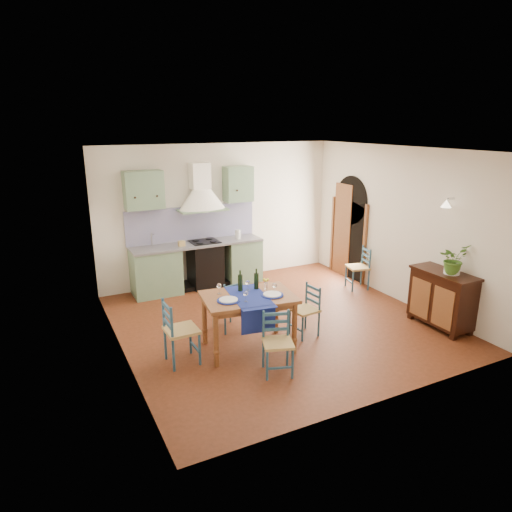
# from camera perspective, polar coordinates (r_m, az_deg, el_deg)

# --- Properties ---
(floor) EXTENTS (5.00, 5.00, 0.00)m
(floor) POSITION_cam_1_polar(r_m,az_deg,el_deg) (7.66, 2.76, -8.25)
(floor) COLOR #411E0E
(floor) RESTS_ON ground
(back_wall) EXTENTS (5.00, 0.96, 2.80)m
(back_wall) POSITION_cam_1_polar(r_m,az_deg,el_deg) (9.12, -6.81, 2.68)
(back_wall) COLOR beige
(back_wall) RESTS_ON ground
(right_wall) EXTENTS (0.26, 5.00, 2.80)m
(right_wall) POSITION_cam_1_polar(r_m,az_deg,el_deg) (8.88, 16.20, 3.67)
(right_wall) COLOR beige
(right_wall) RESTS_ON ground
(left_wall) EXTENTS (0.04, 5.00, 2.80)m
(left_wall) POSITION_cam_1_polar(r_m,az_deg,el_deg) (6.39, -17.04, -0.65)
(left_wall) COLOR beige
(left_wall) RESTS_ON ground
(ceiling) EXTENTS (5.00, 5.00, 0.01)m
(ceiling) POSITION_cam_1_polar(r_m,az_deg,el_deg) (6.98, 3.08, 13.18)
(ceiling) COLOR white
(ceiling) RESTS_ON back_wall
(dining_table) EXTENTS (1.40, 1.08, 1.14)m
(dining_table) POSITION_cam_1_polar(r_m,az_deg,el_deg) (6.54, -0.91, -5.76)
(dining_table) COLOR brown
(dining_table) RESTS_ON ground
(chair_near) EXTENTS (0.49, 0.49, 0.83)m
(chair_near) POSITION_cam_1_polar(r_m,az_deg,el_deg) (6.07, 2.69, -10.75)
(chair_near) COLOR navy
(chair_near) RESTS_ON ground
(chair_far) EXTENTS (0.46, 0.46, 0.83)m
(chair_far) POSITION_cam_1_polar(r_m,az_deg,el_deg) (7.26, -3.44, -6.01)
(chair_far) COLOR navy
(chair_far) RESTS_ON ground
(chair_left) EXTENTS (0.44, 0.44, 0.92)m
(chair_left) POSITION_cam_1_polar(r_m,az_deg,el_deg) (6.34, -9.58, -9.24)
(chair_left) COLOR navy
(chair_left) RESTS_ON ground
(chair_right) EXTENTS (0.41, 0.41, 0.80)m
(chair_right) POSITION_cam_1_polar(r_m,az_deg,el_deg) (7.12, 6.26, -6.70)
(chair_right) COLOR navy
(chair_right) RESTS_ON ground
(chair_spare) EXTENTS (0.47, 0.47, 0.83)m
(chair_spare) POSITION_cam_1_polar(r_m,az_deg,el_deg) (9.25, 12.77, -1.41)
(chair_spare) COLOR navy
(chair_spare) RESTS_ON ground
(sideboard) EXTENTS (0.50, 1.05, 0.94)m
(sideboard) POSITION_cam_1_polar(r_m,az_deg,el_deg) (7.89, 22.22, -4.78)
(sideboard) COLOR black
(sideboard) RESTS_ON ground
(potted_plant) EXTENTS (0.47, 0.42, 0.47)m
(potted_plant) POSITION_cam_1_polar(r_m,az_deg,el_deg) (7.63, 23.44, -0.36)
(potted_plant) COLOR #3A661F
(potted_plant) RESTS_ON sideboard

